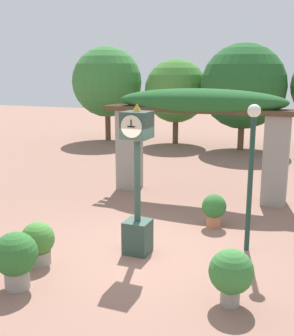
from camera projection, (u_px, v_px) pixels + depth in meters
ground_plane at (140, 253)px, 8.36m from camera, size 60.00×60.00×0.00m
pedestal_clock at (137, 185)px, 8.06m from camera, size 0.50×0.55×2.94m
pergola at (199, 118)px, 11.77m from camera, size 5.53×1.24×3.07m
potted_plant_near_left at (16, 257)px, 6.86m from camera, size 0.73×0.73×0.97m
potted_plant_near_right at (231, 273)px, 6.37m from camera, size 0.69×0.69×0.90m
potted_plant_far_left at (214, 209)px, 9.65m from camera, size 0.56×0.56×0.78m
potted_plant_far_right at (38, 242)px, 7.78m from camera, size 0.63×0.63×0.81m
lamp_post at (251, 158)px, 8.07m from camera, size 0.25×0.25×2.92m
tree_line at (229, 87)px, 19.30m from camera, size 17.29×4.01×4.81m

